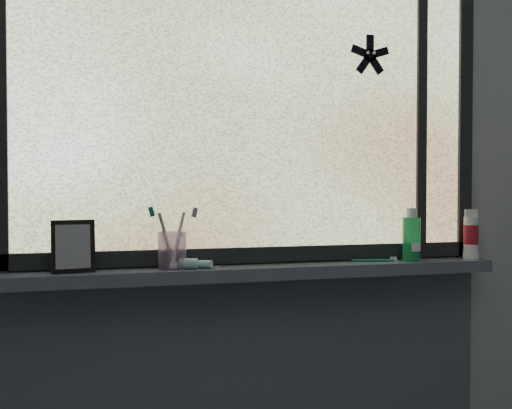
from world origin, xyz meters
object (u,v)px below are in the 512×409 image
at_px(vanity_mirror, 73,246).
at_px(cream_tube, 471,232).
at_px(mouthwash_bottle, 411,234).
at_px(toothbrush_cup, 172,250).

height_order(vanity_mirror, cream_tube, cream_tube).
distance_m(vanity_mirror, mouthwash_bottle, 1.10).
distance_m(mouthwash_bottle, cream_tube, 0.24).
height_order(mouthwash_bottle, cream_tube, mouthwash_bottle).
distance_m(toothbrush_cup, cream_tube, 1.05).
xyz_separation_m(mouthwash_bottle, cream_tube, (0.23, 0.00, 0.00)).
relative_size(vanity_mirror, mouthwash_bottle, 1.04).
xyz_separation_m(toothbrush_cup, mouthwash_bottle, (0.81, -0.01, 0.03)).
height_order(vanity_mirror, mouthwash_bottle, mouthwash_bottle).
distance_m(toothbrush_cup, mouthwash_bottle, 0.81).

